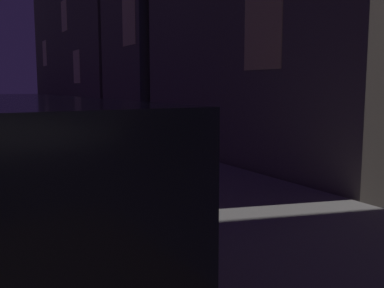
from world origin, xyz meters
name	(u,v)px	position (x,y,z in m)	size (l,w,h in m)	color
building_far	(132,25)	(10.60, 19.96, 4.22)	(6.61, 11.07, 8.44)	#6B6056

